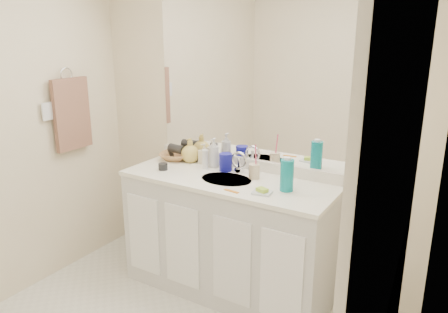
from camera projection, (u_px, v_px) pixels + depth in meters
wall_back at (247, 126)px, 3.17m from camera, size 2.60×0.02×2.40m
wall_right at (404, 240)px, 1.46m from camera, size 0.02×2.60×2.40m
vanity_cabinet at (228, 237)px, 3.17m from camera, size 1.50×0.55×0.85m
countertop at (228, 180)px, 3.04m from camera, size 1.52×0.57×0.03m
backsplash at (246, 163)px, 3.24m from camera, size 1.52×0.03×0.08m
sink_basin at (226, 181)px, 3.03m from camera, size 0.37×0.37×0.02m
faucet at (239, 165)px, 3.15m from camera, size 0.02×0.02×0.11m
mirror at (248, 76)px, 3.07m from camera, size 1.48×0.01×1.20m
blue_mug at (226, 162)px, 3.19m from camera, size 0.12×0.12×0.13m
tan_cup at (254, 171)px, 3.02m from camera, size 0.10×0.10×0.10m
toothbrush at (256, 158)px, 2.99m from camera, size 0.02×0.04×0.19m
mouthwash_bottle at (287, 175)px, 2.78m from camera, size 0.10×0.10×0.21m
soap_dish at (262, 193)px, 2.75m from camera, size 0.13×0.11×0.01m
green_soap at (262, 190)px, 2.75m from camera, size 0.08×0.07×0.02m
orange_comb at (231, 191)px, 2.79m from camera, size 0.11×0.04×0.00m
dark_jar at (163, 167)px, 3.21m from camera, size 0.09×0.09×0.05m
extra_white_bottle at (205, 159)px, 3.23m from camera, size 0.06×0.06×0.14m
soap_bottle_white at (214, 153)px, 3.26m from camera, size 0.09×0.09×0.22m
soap_bottle_cream at (204, 154)px, 3.35m from camera, size 0.08×0.08×0.16m
soap_bottle_yellow at (190, 150)px, 3.39m from camera, size 0.18×0.18×0.19m
wicker_basket at (175, 156)px, 3.47m from camera, size 0.29×0.29×0.06m
hair_dryer at (177, 149)px, 3.44m from camera, size 0.15×0.09×0.07m
towel_ring at (66, 75)px, 3.28m from camera, size 0.01×0.11×0.11m
hand_towel at (72, 114)px, 3.35m from camera, size 0.04×0.32×0.55m
switch_plate at (47, 111)px, 3.19m from camera, size 0.01×0.08×0.13m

